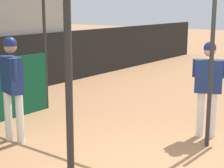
{
  "coord_description": "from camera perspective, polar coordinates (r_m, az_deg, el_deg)",
  "views": [
    {
      "loc": [
        -4.51,
        -2.34,
        2.35
      ],
      "look_at": [
        0.54,
        1.51,
        1.0
      ],
      "focal_mm": 60.0,
      "sensor_mm": 36.0,
      "label": 1
    }
  ],
  "objects": [
    {
      "name": "player_batter",
      "position": [
        6.57,
        -15.1,
        0.76
      ],
      "size": [
        0.58,
        0.99,
        1.97
      ],
      "rotation": [
        0.0,
        0.0,
        1.28
      ],
      "color": "white",
      "rests_on": "ground"
    },
    {
      "name": "batting_cage",
      "position": [
        6.94,
        -15.9,
        2.71
      ],
      "size": [
        3.39,
        3.99,
        2.92
      ],
      "color": "#282828",
      "rests_on": "ground"
    },
    {
      "name": "player_waiting",
      "position": [
        6.81,
        14.54,
        0.54
      ],
      "size": [
        0.61,
        0.66,
        2.01
      ],
      "rotation": [
        0.0,
        0.0,
        -1.15
      ],
      "color": "white",
      "rests_on": "ground"
    }
  ]
}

